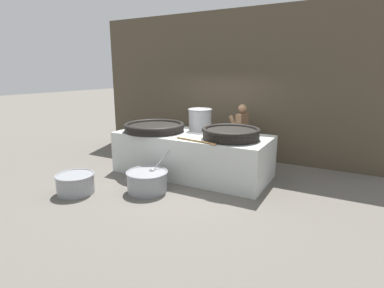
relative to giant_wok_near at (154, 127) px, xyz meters
name	(u,v)px	position (x,y,z in m)	size (l,w,h in m)	color
ground_plane	(192,173)	(0.99, 0.16, -1.12)	(60.00, 60.00, 0.00)	#666059
back_wall	(226,86)	(0.99, 2.23, 0.96)	(8.49, 0.24, 4.14)	#4C4233
hearth_platform	(192,154)	(0.99, 0.16, -0.61)	(3.73, 1.60, 1.01)	silver
giant_wok_near	(154,127)	(0.00, 0.00, 0.00)	(1.54, 1.54, 0.21)	black
giant_wok_far	(231,133)	(2.02, 0.07, 0.03)	(1.31, 1.31, 0.25)	black
stock_pot	(200,119)	(0.96, 0.64, 0.18)	(0.61, 0.61, 0.56)	#9E9EA3
stirring_paddle	(198,141)	(1.52, -0.55, -0.09)	(1.04, 0.25, 0.04)	brown
cook	(241,133)	(1.81, 1.40, -0.22)	(0.40, 0.62, 1.65)	#8C6647
prep_bowl_vegetables	(147,180)	(0.70, -1.28, -0.87)	(0.88, 1.13, 0.79)	gray
prep_bowl_meat	(75,183)	(-0.55, -2.08, -0.89)	(0.79, 0.79, 0.41)	gray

